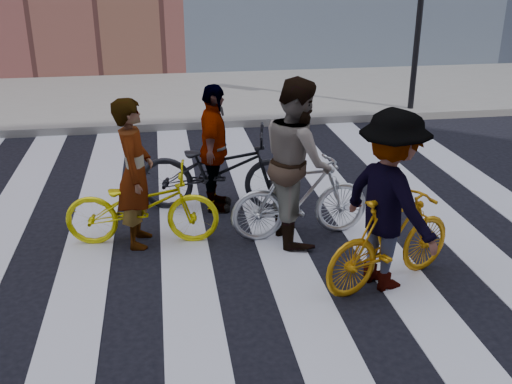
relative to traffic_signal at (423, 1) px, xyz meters
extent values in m
plane|color=black|center=(-4.40, -5.32, -2.28)|extent=(100.00, 100.00, 0.00)
cube|color=gray|center=(-4.40, 2.18, -2.20)|extent=(100.00, 5.00, 0.15)
cube|color=silver|center=(-6.05, -5.32, -2.27)|extent=(0.55, 10.00, 0.01)
cube|color=silver|center=(-4.95, -5.32, -2.27)|extent=(0.55, 10.00, 0.01)
cube|color=silver|center=(-3.85, -5.32, -2.27)|extent=(0.55, 10.00, 0.01)
cube|color=silver|center=(-2.75, -5.32, -2.27)|extent=(0.55, 10.00, 0.01)
cube|color=silver|center=(-1.65, -5.32, -2.27)|extent=(0.55, 10.00, 0.01)
cylinder|color=black|center=(0.00, 0.08, -0.68)|extent=(0.12, 0.12, 3.20)
imported|color=yellow|center=(-5.41, -4.98, -1.82)|extent=(1.82, 0.79, 0.93)
imported|color=silver|center=(-3.57, -5.12, -1.78)|extent=(1.70, 0.59, 1.00)
imported|color=orange|center=(-2.92, -6.33, -1.79)|extent=(1.69, 1.05, 0.98)
imported|color=black|center=(-4.43, -4.14, -1.73)|extent=(2.20, 1.10, 1.10)
imported|color=slate|center=(-5.46, -4.98, -1.41)|extent=(0.48, 0.67, 1.73)
imported|color=slate|center=(-3.62, -5.12, -1.32)|extent=(0.80, 0.99, 1.93)
imported|color=slate|center=(-2.97, -6.33, -1.36)|extent=(1.09, 1.36, 1.84)
imported|color=slate|center=(-4.48, -4.14, -1.44)|extent=(0.58, 1.04, 1.67)
camera|label=1|loc=(-5.12, -11.44, 0.92)|focal=42.00mm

